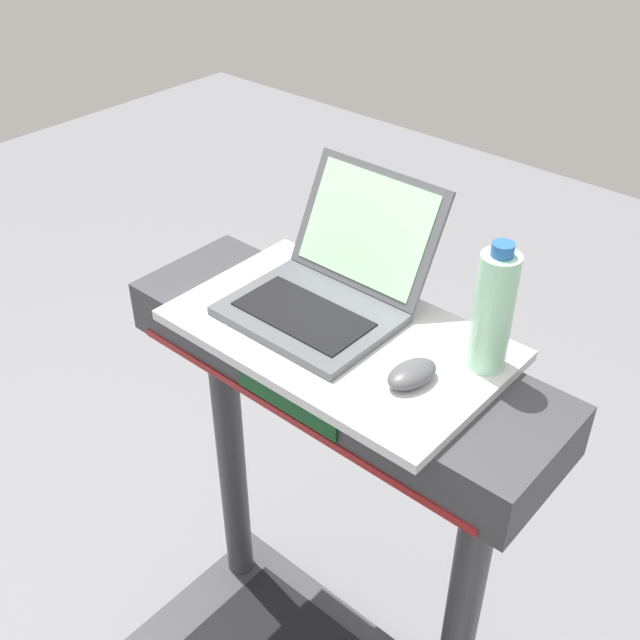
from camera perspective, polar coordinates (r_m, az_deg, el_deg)
desk_board at (r=1.45m, az=1.31°, el=-1.08°), size 0.62×0.37×0.02m
laptop at (r=1.48m, az=0.63°, el=2.56°), size 0.31×0.35×0.23m
computer_mouse at (r=1.32m, az=6.77°, el=-3.95°), size 0.08×0.11×0.03m
water_bottle at (r=1.32m, az=12.62°, el=0.67°), size 0.07×0.07×0.24m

